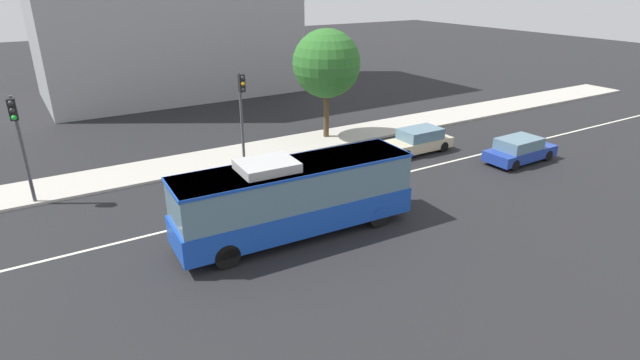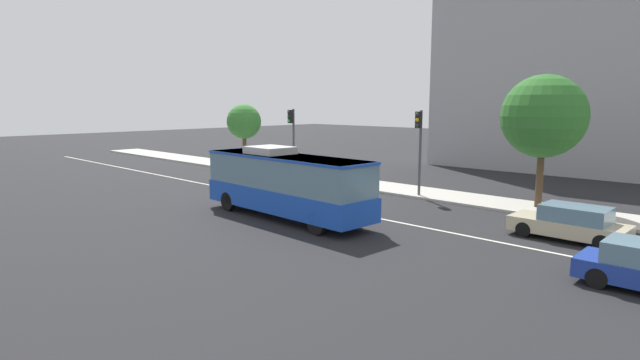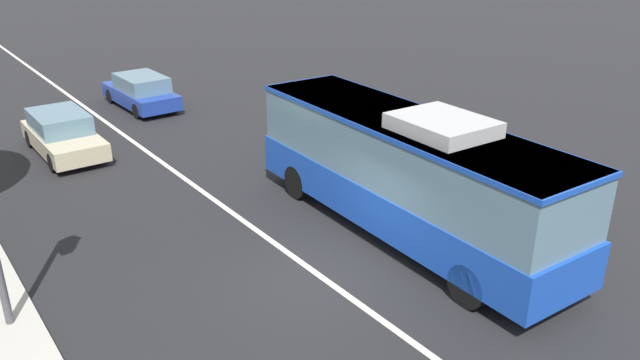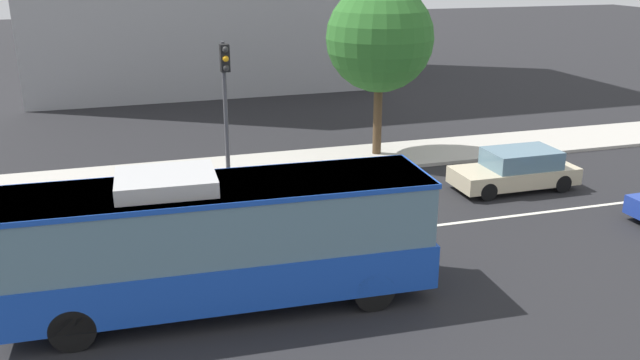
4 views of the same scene
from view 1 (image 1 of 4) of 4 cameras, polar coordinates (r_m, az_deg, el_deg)
The scene contains 9 objects.
ground_plane at distance 23.33m, azimuth -7.51°, elevation -3.38°, with size 160.00×160.00×0.00m, color black.
sidewalk_kerb at distance 29.76m, azimuth -13.36°, elevation 2.10°, with size 80.00×3.42×0.14m, color #B2ADA3.
lane_centre_line at distance 23.33m, azimuth -7.51°, elevation -3.37°, with size 76.00×0.16×0.01m, color silver.
transit_bus at distance 20.25m, azimuth -2.89°, elevation -1.69°, with size 10.09×2.87×3.46m.
sedan_blue at distance 31.10m, azimuth 21.91°, elevation 3.22°, with size 4.54×1.91×1.46m.
sedan_beige at distance 31.11m, azimuth 11.13°, elevation 4.44°, with size 4.50×1.82×1.46m.
traffic_light_near_corner at distance 26.09m, azimuth -31.27°, elevation 4.66°, with size 0.34×0.62×5.20m.
traffic_light_mid_block at distance 28.26m, azimuth -8.95°, elevation 8.78°, with size 0.33×0.62×5.20m.
street_tree_kerbside_left at distance 32.29m, azimuth 0.75°, elevation 13.17°, with size 4.33×4.33×7.10m.
Camera 1 is at (-8.18, -19.42, 10.02)m, focal length 27.93 mm.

